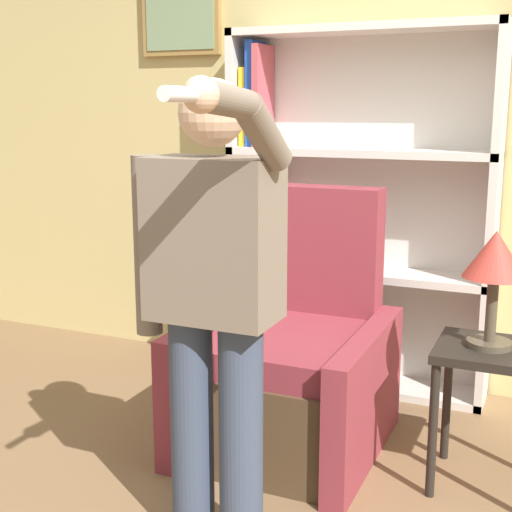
{
  "coord_description": "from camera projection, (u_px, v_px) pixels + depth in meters",
  "views": [
    {
      "loc": [
        0.76,
        -1.78,
        1.51
      ],
      "look_at": [
        -0.3,
        0.62,
        0.96
      ],
      "focal_mm": 50.0,
      "sensor_mm": 36.0,
      "label": 1
    }
  ],
  "objects": [
    {
      "name": "armchair",
      "position": [
        292.0,
        367.0,
        3.23
      ],
      "size": [
        0.82,
        0.92,
        1.14
      ],
      "color": "#4C3823",
      "rests_on": "ground_plane"
    },
    {
      "name": "side_table",
      "position": [
        487.0,
        375.0,
        2.81
      ],
      "size": [
        0.4,
        0.4,
        0.59
      ],
      "color": "black",
      "rests_on": "ground_plane"
    },
    {
      "name": "table_lamp",
      "position": [
        495.0,
        262.0,
        2.72
      ],
      "size": [
        0.24,
        0.24,
        0.46
      ],
      "color": "#4C4233",
      "rests_on": "side_table"
    },
    {
      "name": "person_standing",
      "position": [
        212.0,
        294.0,
        2.32
      ],
      "size": [
        0.56,
        0.78,
        1.6
      ],
      "color": "#384256",
      "rests_on": "ground_plane"
    },
    {
      "name": "wall_back",
      "position": [
        413.0,
        127.0,
        3.74
      ],
      "size": [
        8.0,
        0.11,
        2.8
      ],
      "color": "tan",
      "rests_on": "ground_plane"
    },
    {
      "name": "bookcase",
      "position": [
        335.0,
        216.0,
        3.84
      ],
      "size": [
        1.41,
        0.28,
        1.91
      ],
      "color": "silver",
      "rests_on": "ground_plane"
    }
  ]
}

